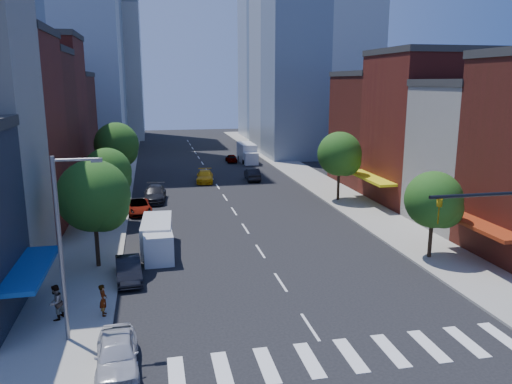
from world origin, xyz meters
TOP-DOWN VIEW (x-y plane):
  - ground at (0.00, 0.00)m, footprint 220.00×220.00m
  - sidewalk_left at (-12.50, 40.00)m, footprint 5.00×120.00m
  - sidewalk_right at (12.50, 40.00)m, footprint 5.00×120.00m
  - crosswalk at (0.00, -3.00)m, footprint 19.00×3.00m
  - bldg_left_3 at (-21.00, 29.00)m, footprint 12.00×8.00m
  - bldg_left_4 at (-21.00, 37.50)m, footprint 12.00×9.00m
  - bldg_left_5 at (-21.00, 47.00)m, footprint 12.00×10.00m
  - bldg_right_1 at (21.00, 15.00)m, footprint 12.00×8.00m
  - bldg_right_2 at (21.00, 24.00)m, footprint 12.00×10.00m
  - bldg_right_3 at (21.00, 34.00)m, footprint 12.00×10.00m
  - tower_far_w at (-18.00, 95.00)m, footprint 18.00×18.00m
  - streetlight at (-11.81, 1.00)m, footprint 2.25×0.25m
  - tree_left_near at (-11.35, 10.92)m, footprint 4.80×4.80m
  - tree_left_mid at (-11.35, 21.92)m, footprint 4.20×4.20m
  - tree_left_far at (-11.35, 35.92)m, footprint 5.00×5.00m
  - tree_right_near at (11.65, 7.92)m, footprint 4.00×4.00m
  - tree_right_far at (11.65, 25.92)m, footprint 4.60×4.60m
  - parked_car_front at (-9.50, -2.00)m, footprint 2.08×4.66m
  - parked_car_second at (-9.40, 8.36)m, footprint 1.90×4.48m
  - parked_car_third at (-9.06, 25.14)m, footprint 2.70×4.93m
  - parked_car_rear at (-7.50, 29.88)m, footprint 2.60×5.66m
  - cargo_van_near at (-7.50, 12.42)m, footprint 2.19×5.10m
  - cargo_van_far at (-7.51, 14.06)m, footprint 2.46×5.51m
  - taxi at (-1.21, 39.06)m, footprint 2.63×5.24m
  - traffic_car_oncoming at (4.90, 39.11)m, footprint 1.85×4.69m
  - traffic_car_far at (4.54, 53.94)m, footprint 1.50×3.74m
  - box_truck at (7.00, 53.42)m, footprint 2.29×7.28m
  - pedestrian_near at (-10.50, 3.30)m, footprint 0.44×0.65m
  - pedestrian_far at (-12.90, 3.31)m, footprint 1.04×1.14m

SIDE VIEW (x-z plane):
  - ground at x=0.00m, z-range 0.00..0.00m
  - crosswalk at x=0.00m, z-range 0.00..0.01m
  - sidewalk_left at x=-12.50m, z-range 0.00..0.15m
  - sidewalk_right at x=12.50m, z-range 0.00..0.15m
  - traffic_car_far at x=4.54m, z-range 0.00..1.27m
  - parked_car_third at x=-9.06m, z-range 0.00..1.31m
  - parked_car_second at x=-9.40m, z-range 0.00..1.44m
  - taxi at x=-1.21m, z-range 0.00..1.46m
  - traffic_car_oncoming at x=4.90m, z-range 0.00..1.52m
  - parked_car_front at x=-9.50m, z-range 0.00..1.56m
  - parked_car_rear at x=-7.50m, z-range 0.00..1.60m
  - pedestrian_near at x=-10.50m, z-range 0.15..1.89m
  - cargo_van_near at x=-7.50m, z-range -0.01..2.14m
  - pedestrian_far at x=-12.90m, z-range 0.15..2.05m
  - cargo_van_far at x=-7.51m, z-range -0.01..2.29m
  - box_truck at x=7.00m, z-range -0.08..2.85m
  - tree_right_near at x=11.65m, z-range 1.09..7.29m
  - tree_left_mid at x=-11.35m, z-range 1.20..7.85m
  - tree_right_far at x=11.65m, z-range 1.26..8.46m
  - tree_left_near at x=-11.35m, z-range 1.22..8.52m
  - tree_left_far at x=-11.35m, z-range 1.33..9.08m
  - streetlight at x=-11.81m, z-range 0.78..9.78m
  - bldg_right_1 at x=21.00m, z-range 0.00..12.00m
  - bldg_left_5 at x=-21.00m, z-range 0.00..13.00m
  - bldg_right_3 at x=21.00m, z-range 0.00..13.00m
  - bldg_left_3 at x=-21.00m, z-range 0.00..15.00m
  - bldg_right_2 at x=21.00m, z-range 0.00..15.00m
  - bldg_left_4 at x=-21.00m, z-range 0.00..17.00m
  - tower_far_w at x=-18.00m, z-range 0.00..56.00m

